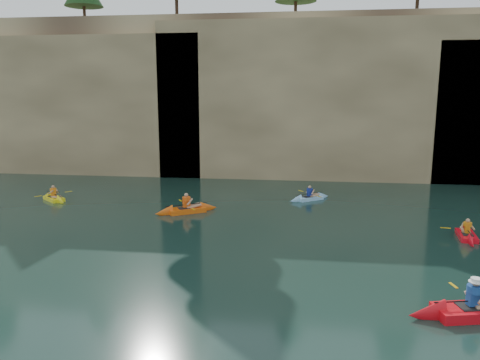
# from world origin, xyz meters

# --- Properties ---
(ground) EXTENTS (160.00, 160.00, 0.00)m
(ground) POSITION_xyz_m (0.00, 0.00, 0.00)
(ground) COLOR black
(ground) RESTS_ON ground
(cliff) EXTENTS (70.00, 16.00, 12.00)m
(cliff) POSITION_xyz_m (0.00, 30.00, 6.00)
(cliff) COLOR tan
(cliff) RESTS_ON ground
(cliff_slab_west) EXTENTS (26.00, 2.40, 10.56)m
(cliff_slab_west) POSITION_xyz_m (-20.00, 22.60, 5.28)
(cliff_slab_west) COLOR tan
(cliff_slab_west) RESTS_ON ground
(cliff_slab_center) EXTENTS (24.00, 2.40, 11.40)m
(cliff_slab_center) POSITION_xyz_m (2.00, 22.60, 5.70)
(cliff_slab_center) COLOR tan
(cliff_slab_center) RESTS_ON ground
(sea_cave_west) EXTENTS (4.50, 1.00, 4.00)m
(sea_cave_west) POSITION_xyz_m (-18.00, 21.95, 2.00)
(sea_cave_west) COLOR black
(sea_cave_west) RESTS_ON ground
(sea_cave_center) EXTENTS (3.50, 1.00, 3.20)m
(sea_cave_center) POSITION_xyz_m (-4.00, 21.95, 1.60)
(sea_cave_center) COLOR black
(sea_cave_center) RESTS_ON ground
(sea_cave_east) EXTENTS (5.00, 1.00, 4.50)m
(sea_cave_east) POSITION_xyz_m (10.00, 21.95, 2.25)
(sea_cave_east) COLOR black
(sea_cave_east) RESTS_ON ground
(main_kayaker) EXTENTS (3.87, 2.49, 1.41)m
(main_kayaker) POSITION_xyz_m (5.14, 1.71, 0.19)
(main_kayaker) COLOR red
(main_kayaker) RESTS_ON ground
(kayaker_orange) EXTENTS (3.25, 2.47, 1.28)m
(kayaker_orange) POSITION_xyz_m (-5.60, 11.80, 0.16)
(kayaker_orange) COLOR #ED5B0F
(kayaker_orange) RESTS_ON ground
(kayaker_red_far) EXTENTS (2.13, 2.97, 1.07)m
(kayaker_red_far) POSITION_xyz_m (7.39, 9.23, 0.13)
(kayaker_red_far) COLOR red
(kayaker_red_far) RESTS_ON ground
(kayaker_yellow) EXTENTS (2.51, 2.20, 1.10)m
(kayaker_yellow) POSITION_xyz_m (-13.88, 13.46, 0.14)
(kayaker_yellow) COLOR yellow
(kayaker_yellow) RESTS_ON ground
(kayaker_ltblue_mid) EXTENTS (2.60, 2.19, 1.05)m
(kayaker_ltblue_mid) POSITION_xyz_m (0.77, 15.56, 0.13)
(kayaker_ltblue_mid) COLOR #95D0F9
(kayaker_ltblue_mid) RESTS_ON ground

